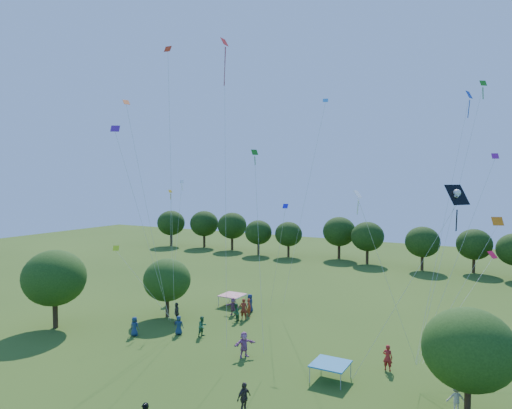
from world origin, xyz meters
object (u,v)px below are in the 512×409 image
(near_tree_west, at_px, (54,278))
(tent_red_stripe, at_px, (232,295))
(pirate_kite, at_px, (455,197))
(red_high_kite, at_px, (225,94))
(tent_blue, at_px, (331,364))
(near_tree_north, at_px, (167,280))
(near_tree_east, at_px, (469,349))

(near_tree_west, distance_m, tent_red_stripe, 16.55)
(near_tree_west, distance_m, pirate_kite, 31.87)
(red_high_kite, bearing_deg, near_tree_west, -160.20)
(tent_blue, relative_size, red_high_kite, 0.10)
(near_tree_north, xyz_separation_m, tent_blue, (17.61, -5.33, -2.39))
(pirate_kite, bearing_deg, near_tree_west, -177.81)
(near_tree_west, xyz_separation_m, pirate_kite, (30.97, 1.18, 7.40))
(tent_red_stripe, bearing_deg, pirate_kite, -29.11)
(near_tree_east, distance_m, tent_blue, 8.36)
(near_tree_north, bearing_deg, pirate_kite, -13.30)
(red_high_kite, bearing_deg, tent_red_stripe, 118.52)
(near_tree_west, distance_m, red_high_kite, 21.05)
(pirate_kite, bearing_deg, red_high_kite, 167.26)
(near_tree_north, height_order, tent_blue, near_tree_north)
(near_tree_north, xyz_separation_m, tent_red_stripe, (3.25, 6.09, -2.39))
(tent_red_stripe, xyz_separation_m, red_high_kite, (4.38, -8.06, 18.18))
(red_high_kite, bearing_deg, near_tree_north, 165.46)
(near_tree_east, relative_size, tent_red_stripe, 2.66)
(near_tree_west, height_order, tent_red_stripe, near_tree_west)
(near_tree_east, bearing_deg, pirate_kite, 164.61)
(near_tree_north, relative_size, pirate_kite, 0.49)
(near_tree_north, height_order, tent_red_stripe, near_tree_north)
(near_tree_west, relative_size, near_tree_east, 1.14)
(near_tree_east, bearing_deg, tent_blue, 174.69)
(tent_blue, bearing_deg, near_tree_north, 163.16)
(tent_blue, bearing_deg, near_tree_east, -5.31)
(near_tree_west, distance_m, tent_blue, 24.22)
(near_tree_east, distance_m, pirate_kite, 8.06)
(near_tree_north, distance_m, tent_blue, 18.55)
(near_tree_east, height_order, pirate_kite, pirate_kite)
(tent_red_stripe, height_order, pirate_kite, pirate_kite)
(near_tree_north, distance_m, pirate_kite, 26.63)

